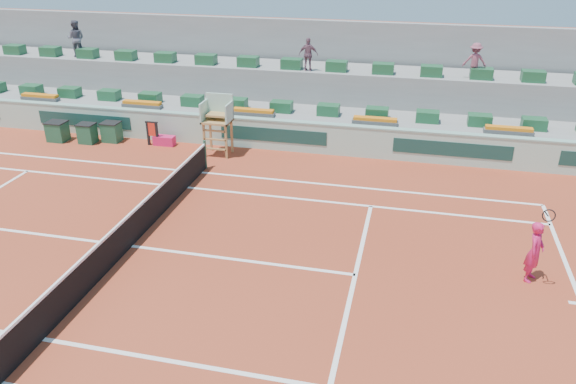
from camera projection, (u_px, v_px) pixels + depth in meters
name	position (u px, v px, depth m)	size (l,w,h in m)	color
ground	(132.00, 246.00, 16.00)	(90.00, 90.00, 0.00)	maroon
seating_tier_lower	(243.00, 116.00, 25.17)	(36.00, 4.00, 1.20)	gray
seating_tier_upper	(253.00, 91.00, 26.28)	(36.00, 2.40, 2.60)	gray
stadium_back_wall	(262.00, 65.00, 27.31)	(36.00, 0.40, 4.40)	gray
player_bag	(164.00, 140.00, 23.40)	(0.89, 0.39, 0.39)	#DA1C5B
spectator_left	(76.00, 38.00, 26.77)	(0.83, 0.65, 1.71)	#535361
spectator_mid	(308.00, 54.00, 24.12)	(0.83, 0.34, 1.41)	#7A5161
spectator_right	(475.00, 61.00, 22.89)	(0.93, 0.54, 1.44)	#8B4557
court_lines	(132.00, 246.00, 16.00)	(23.89, 11.09, 0.01)	white
tennis_net	(129.00, 230.00, 15.78)	(0.10, 11.97, 1.10)	black
advertising_hoarding	(228.00, 131.00, 23.21)	(36.00, 0.34, 1.26)	#A4CEB8
umpire_chair	(218.00, 117.00, 21.95)	(1.10, 0.90, 2.40)	#A2753D
seat_row_lower	(236.00, 103.00, 24.03)	(32.90, 0.60, 0.44)	#1B522E
seat_row_upper	(248.00, 61.00, 25.10)	(32.90, 0.60, 0.44)	#1B522E
flower_planters	(197.00, 108.00, 23.67)	(26.80, 0.36, 0.28)	#515151
drink_cooler_a	(112.00, 132.00, 23.72)	(0.74, 0.64, 0.84)	#1A4E33
drink_cooler_b	(87.00, 133.00, 23.55)	(0.70, 0.60, 0.84)	#1A4E33
drink_cooler_c	(57.00, 131.00, 23.79)	(0.81, 0.70, 0.84)	#1A4E33
towel_rack	(152.00, 131.00, 23.20)	(0.54, 0.09, 1.03)	black
tennis_player	(535.00, 251.00, 14.15)	(0.61, 0.92, 2.28)	#DA1C5B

